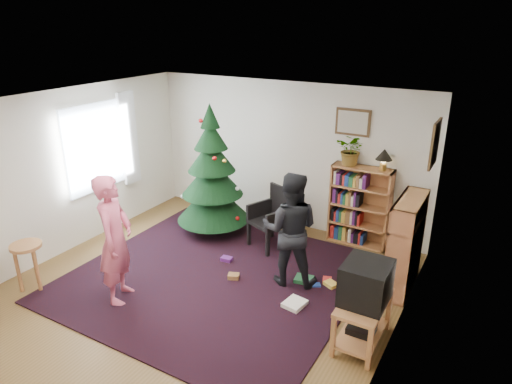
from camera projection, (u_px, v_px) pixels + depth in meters
The scene contains 23 objects.
floor at pixel (203, 288), 6.24m from camera, with size 5.00×5.00×0.00m, color brown.
ceiling at pixel (194, 105), 5.34m from camera, with size 5.00×5.00×0.00m, color white.
wall_back at pixel (285, 155), 7.81m from camera, with size 5.00×0.02×2.50m, color silver.
wall_front at pixel (17, 304), 3.76m from camera, with size 5.00×0.02×2.50m, color silver.
wall_left at pixel (66, 172), 6.94m from camera, with size 0.02×5.00×2.50m, color silver.
wall_right at pixel (397, 250), 4.63m from camera, with size 0.02×5.00×2.50m, color silver.
rug at pixel (215, 277), 6.48m from camera, with size 3.80×3.60×0.02m, color black.
window_pane at pixel (96, 148), 7.33m from camera, with size 0.04×1.20×1.40m, color silver.
curtain at pixel (129, 138), 7.88m from camera, with size 0.06×0.35×1.60m, color white.
picture_back at pixel (353, 122), 7.01m from camera, with size 0.55×0.03×0.42m.
picture_right at pixel (435, 144), 5.81m from camera, with size 0.03×0.50×0.60m.
christmas_tree at pixel (212, 181), 7.56m from camera, with size 1.22×1.22×2.21m.
bookshelf_back at pixel (360, 205), 7.24m from camera, with size 0.95×0.30×1.30m.
bookshelf_right at pixel (406, 243), 6.03m from camera, with size 0.30×0.95×1.30m.
tv_stand at pixel (362, 318), 5.08m from camera, with size 0.46×0.82×0.55m.
crt_tv at pixel (366, 283), 4.92m from camera, with size 0.49×0.53×0.47m.
armchair at pixel (273, 215), 7.24m from camera, with size 0.70×0.72×0.98m.
stool at pixel (27, 254), 6.04m from camera, with size 0.40×0.40×0.67m.
person_standing at pixel (115, 240), 5.71m from camera, with size 0.62×0.41×1.71m, color #C74F69.
person_by_chair at pixel (290, 229), 6.10m from camera, with size 0.78×0.61×1.61m, color black.
potted_plant at pixel (352, 150), 7.02m from camera, with size 0.45×0.39×0.50m, color gray.
table_lamp at pixel (384, 156), 6.79m from camera, with size 0.25×0.25×0.33m.
floor_clutter at pixel (289, 281), 6.33m from camera, with size 1.82×0.94×0.08m.
Camera 1 is at (3.29, -4.28, 3.46)m, focal length 32.00 mm.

